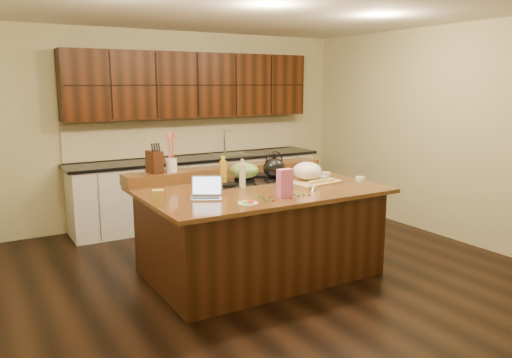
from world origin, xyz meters
TOP-DOWN VIEW (x-y plane):
  - room at (0.00, 0.00)m, footprint 5.52×5.02m
  - island at (0.00, 0.00)m, footprint 2.40×1.60m
  - back_ledge at (0.00, 0.70)m, footprint 2.40×0.30m
  - cooktop at (0.00, 0.30)m, footprint 0.92×0.52m
  - back_counter at (0.30, 2.23)m, footprint 3.70×0.66m
  - kettle at (0.30, 0.17)m, footprint 0.26×0.26m
  - green_bowl at (0.00, 0.30)m, footprint 0.35×0.35m
  - laptop at (-0.66, -0.17)m, footprint 0.37×0.34m
  - oil_bottle at (-0.29, 0.23)m, footprint 0.09×0.09m
  - vinegar_bottle at (-0.16, 0.05)m, footprint 0.07×0.07m
  - wooden_tray at (0.61, -0.04)m, footprint 0.60×0.48m
  - ramekin_a at (1.15, -0.26)m, footprint 0.11×0.11m
  - ramekin_b at (1.00, 0.16)m, footprint 0.13×0.13m
  - ramekin_c at (0.81, -0.02)m, footprint 0.10×0.10m
  - strainer_bowl at (0.89, 0.39)m, footprint 0.31×0.31m
  - kitchen_timer at (0.38, -0.44)m, footprint 0.08×0.08m
  - pink_bag at (-0.02, -0.51)m, footprint 0.15×0.09m
  - candy_plate at (-0.44, -0.57)m, footprint 0.20×0.20m
  - package_box at (-1.15, -0.21)m, footprint 0.11×0.09m
  - utensil_crock at (-0.68, 0.70)m, footprint 0.13×0.13m
  - knife_block at (-0.86, 0.70)m, footprint 0.14×0.21m
  - gumdrop_0 at (0.07, -0.52)m, footprint 0.02×0.02m
  - gumdrop_1 at (-0.24, -0.39)m, footprint 0.02×0.02m
  - gumdrop_2 at (0.22, -0.58)m, footprint 0.02×0.02m
  - gumdrop_3 at (0.11, -0.55)m, footprint 0.02×0.02m
  - gumdrop_4 at (-0.13, -0.43)m, footprint 0.02×0.02m
  - gumdrop_5 at (-0.25, -0.56)m, footprint 0.02×0.02m
  - gumdrop_6 at (-0.01, -0.45)m, footprint 0.02×0.02m
  - gumdrop_7 at (-0.22, -0.46)m, footprint 0.02×0.02m
  - gumdrop_8 at (-0.01, -0.61)m, footprint 0.02×0.02m
  - gumdrop_9 at (0.12, -0.48)m, footprint 0.02×0.02m
  - gumdrop_10 at (-0.05, -0.40)m, footprint 0.02×0.02m
  - gumdrop_11 at (0.19, -0.54)m, footprint 0.02×0.02m
  - gumdrop_12 at (-0.19, -0.60)m, footprint 0.02×0.02m
  - gumdrop_13 at (-0.20, -0.58)m, footprint 0.02×0.02m

SIDE VIEW (x-z plane):
  - island at x=0.00m, z-range 0.00..0.92m
  - candy_plate at x=-0.44m, z-range 0.92..0.93m
  - gumdrop_0 at x=0.07m, z-range 0.92..0.94m
  - gumdrop_1 at x=-0.24m, z-range 0.92..0.94m
  - gumdrop_2 at x=0.22m, z-range 0.92..0.94m
  - gumdrop_3 at x=0.11m, z-range 0.92..0.94m
  - gumdrop_4 at x=-0.13m, z-range 0.92..0.94m
  - gumdrop_5 at x=-0.25m, z-range 0.92..0.94m
  - gumdrop_6 at x=-0.01m, z-range 0.92..0.94m
  - gumdrop_7 at x=-0.22m, z-range 0.92..0.94m
  - gumdrop_8 at x=-0.01m, z-range 0.92..0.94m
  - gumdrop_9 at x=0.12m, z-range 0.92..0.94m
  - gumdrop_10 at x=-0.05m, z-range 0.92..0.94m
  - gumdrop_11 at x=0.19m, z-range 0.92..0.94m
  - gumdrop_12 at x=-0.19m, z-range 0.92..0.94m
  - gumdrop_13 at x=-0.20m, z-range 0.92..0.94m
  - cooktop at x=0.00m, z-range 0.91..0.96m
  - ramekin_a at x=1.15m, z-range 0.92..0.96m
  - ramekin_b at x=1.00m, z-range 0.92..0.96m
  - ramekin_c at x=0.81m, z-range 0.92..0.96m
  - kitchen_timer at x=0.38m, z-range 0.92..0.99m
  - strainer_bowl at x=0.89m, z-range 0.92..1.01m
  - laptop at x=-0.66m, z-range 0.87..1.08m
  - back_ledge at x=0.00m, z-range 0.92..1.04m
  - back_counter at x=0.30m, z-range -0.22..2.18m
  - package_box at x=-1.15m, z-range 0.92..1.06m
  - wooden_tray at x=0.61m, z-range 0.91..1.13m
  - vinegar_bottle at x=-0.16m, z-range 0.92..1.17m
  - green_bowl at x=0.00m, z-range 0.97..1.14m
  - pink_bag at x=-0.02m, z-range 0.92..1.19m
  - oil_bottle at x=-0.29m, z-range 0.92..1.19m
  - kettle at x=0.30m, z-range 0.97..1.18m
  - utensil_crock at x=-0.68m, z-range 1.04..1.18m
  - knife_block at x=-0.86m, z-range 1.04..1.28m
  - room at x=0.00m, z-range -0.01..2.71m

